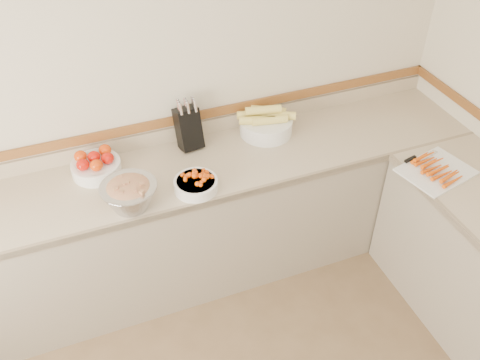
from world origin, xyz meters
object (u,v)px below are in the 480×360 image
object	(u,v)px
knife_block	(188,127)
cherry_tomato_bowl	(196,183)
tomato_bowl	(96,165)
corn_bowl	(266,123)
cutting_board	(436,170)
rhubarb_bowl	(129,194)

from	to	relation	value
knife_block	cherry_tomato_bowl	size ratio (longest dim) A/B	1.35
tomato_bowl	corn_bowl	size ratio (longest dim) A/B	0.77
knife_block	corn_bowl	xyz separation A→B (m)	(0.51, -0.04, -0.07)
cherry_tomato_bowl	cutting_board	distance (m)	1.43
cutting_board	corn_bowl	bearing A→B (deg)	136.30
corn_bowl	cutting_board	bearing A→B (deg)	-43.70
cherry_tomato_bowl	corn_bowl	world-z (taller)	corn_bowl
rhubarb_bowl	cutting_board	distance (m)	1.80
rhubarb_bowl	cutting_board	bearing A→B (deg)	-11.59
tomato_bowl	knife_block	bearing A→B (deg)	6.40
rhubarb_bowl	corn_bowl	bearing A→B (deg)	21.66
knife_block	cutting_board	distance (m)	1.52
tomato_bowl	cherry_tomato_bowl	distance (m)	0.62
knife_block	tomato_bowl	size ratio (longest dim) A/B	1.18
corn_bowl	rhubarb_bowl	size ratio (longest dim) A/B	1.21
knife_block	rhubarb_bowl	xyz separation A→B (m)	(-0.47, -0.43, -0.05)
knife_block	tomato_bowl	distance (m)	0.60
tomato_bowl	cutting_board	bearing A→B (deg)	-21.00
cherry_tomato_bowl	rhubarb_bowl	bearing A→B (deg)	-179.22
cherry_tomato_bowl	cutting_board	size ratio (longest dim) A/B	0.55
cherry_tomato_bowl	cutting_board	xyz separation A→B (m)	(1.38, -0.37, -0.03)
cherry_tomato_bowl	rhubarb_bowl	xyz separation A→B (m)	(-0.38, -0.01, 0.05)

